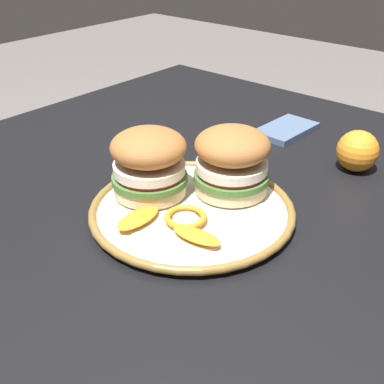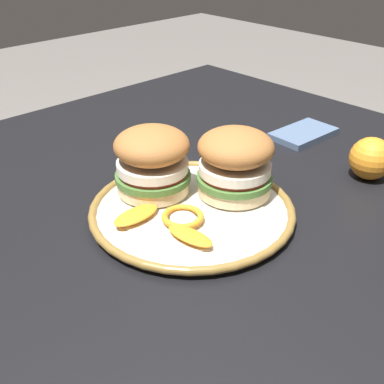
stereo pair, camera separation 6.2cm
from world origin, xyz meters
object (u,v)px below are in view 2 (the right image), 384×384
object	(u,v)px
dinner_plate	(192,210)
whole_orange	(371,158)
sandwich_half_right	(235,162)
dining_table	(179,246)
sandwich_half_left	(152,160)

from	to	relation	value
dinner_plate	whole_orange	world-z (taller)	whole_orange
dinner_plate	sandwich_half_right	world-z (taller)	sandwich_half_right
dining_table	whole_orange	world-z (taller)	whole_orange
sandwich_half_right	dinner_plate	bearing A→B (deg)	168.52
dining_table	whole_orange	size ratio (longest dim) A/B	16.01
dining_table	dinner_plate	xyz separation A→B (m)	(-0.03, -0.06, 0.11)
dining_table	dinner_plate	distance (m)	0.13
whole_orange	sandwich_half_right	bearing A→B (deg)	155.42
dinner_plate	sandwich_half_left	size ratio (longest dim) A/B	1.89
sandwich_half_left	sandwich_half_right	world-z (taller)	same
sandwich_half_right	whole_orange	world-z (taller)	sandwich_half_right
dinner_plate	sandwich_half_right	distance (m)	0.10
sandwich_half_right	whole_orange	distance (m)	0.25
dinner_plate	sandwich_half_left	xyz separation A→B (m)	(-0.01, 0.07, 0.06)
dining_table	whole_orange	xyz separation A→B (m)	(0.27, -0.18, 0.13)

